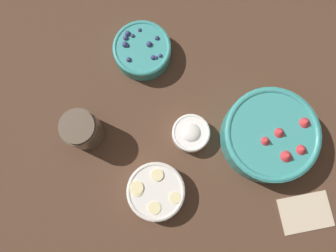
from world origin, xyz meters
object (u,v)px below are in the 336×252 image
bowl_strawberries (270,136)px  bowl_cream (191,133)px  bowl_bananas (156,191)px  jar_chocolate (83,130)px  bowl_blueberries (142,50)px

bowl_strawberries → bowl_cream: bearing=-178.6°
bowl_bananas → jar_chocolate: jar_chocolate is taller
bowl_bananas → bowl_cream: same height
bowl_blueberries → bowl_cream: bearing=-56.4°
bowl_bananas → bowl_strawberries: bearing=29.7°
bowl_strawberries → bowl_cream: bowl_strawberries is taller
bowl_blueberries → jar_chocolate: (-0.13, -0.23, 0.02)m
bowl_strawberries → jar_chocolate: bearing=-177.6°
bowl_bananas → bowl_cream: (0.08, 0.15, -0.00)m
bowl_cream → bowl_blueberries: bearing=123.6°
bowl_cream → jar_chocolate: jar_chocolate is taller
bowl_blueberries → bowl_bananas: (0.07, -0.37, -0.00)m
bowl_bananas → bowl_cream: 0.17m
bowl_blueberries → bowl_cream: size_ratio=1.59×
bowl_bananas → bowl_cream: bearing=62.8°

